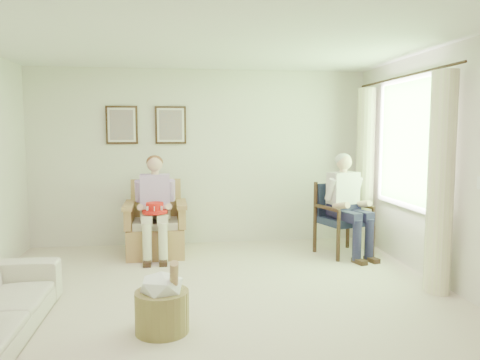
{
  "coord_description": "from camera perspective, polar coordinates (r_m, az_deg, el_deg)",
  "views": [
    {
      "loc": [
        -0.38,
        -4.25,
        1.69
      ],
      "look_at": [
        0.45,
        1.81,
        1.05
      ],
      "focal_mm": 35.0,
      "sensor_mm": 36.0,
      "label": 1
    }
  ],
  "objects": [
    {
      "name": "floor",
      "position": [
        4.59,
        -2.65,
        -15.61
      ],
      "size": [
        5.5,
        5.5,
        0.0
      ],
      "primitive_type": "plane",
      "color": "beige",
      "rests_on": "ground"
    },
    {
      "name": "back_wall",
      "position": [
        7.02,
        -4.71,
        2.77
      ],
      "size": [
        5.0,
        0.04,
        2.6
      ],
      "primitive_type": "cube",
      "color": "silver",
      "rests_on": "ground"
    },
    {
      "name": "front_wall",
      "position": [
        1.6,
        6.1,
        -8.08
      ],
      "size": [
        5.0,
        0.04,
        2.6
      ],
      "primitive_type": "cube",
      "color": "silver",
      "rests_on": "ground"
    },
    {
      "name": "right_wall",
      "position": [
        5.15,
        26.2,
        1.03
      ],
      "size": [
        0.04,
        5.5,
        2.6
      ],
      "primitive_type": "cube",
      "color": "silver",
      "rests_on": "ground"
    },
    {
      "name": "ceiling",
      "position": [
        4.37,
        -2.82,
        18.01
      ],
      "size": [
        5.0,
        5.5,
        0.02
      ],
      "primitive_type": "cube",
      "color": "white",
      "rests_on": "back_wall"
    },
    {
      "name": "window",
      "position": [
        6.15,
        19.79,
        4.65
      ],
      "size": [
        0.13,
        2.5,
        1.63
      ],
      "color": "#2D6B23",
      "rests_on": "right_wall"
    },
    {
      "name": "curtain_left",
      "position": [
        5.26,
        23.25,
        -0.4
      ],
      "size": [
        0.34,
        0.34,
        2.3
      ],
      "primitive_type": "cylinder",
      "color": "beige",
      "rests_on": "ground"
    },
    {
      "name": "curtain_right",
      "position": [
        7.0,
        14.98,
        1.34
      ],
      "size": [
        0.34,
        0.34,
        2.3
      ],
      "primitive_type": "cylinder",
      "color": "beige",
      "rests_on": "ground"
    },
    {
      "name": "framed_print_left",
      "position": [
        7.01,
        -14.22,
        6.52
      ],
      "size": [
        0.45,
        0.05,
        0.55
      ],
      "color": "#382114",
      "rests_on": "back_wall"
    },
    {
      "name": "framed_print_right",
      "position": [
        6.97,
        -8.45,
        6.65
      ],
      "size": [
        0.45,
        0.05,
        0.55
      ],
      "color": "#382114",
      "rests_on": "back_wall"
    },
    {
      "name": "wicker_armchair",
      "position": [
        6.56,
        -10.19,
        -6.16
      ],
      "size": [
        0.79,
        0.79,
        1.01
      ],
      "rotation": [
        0.0,
        0.0,
        0.02
      ],
      "color": "#A4794D",
      "rests_on": "ground"
    },
    {
      "name": "wood_armchair",
      "position": [
        6.65,
        12.27,
        -4.23
      ],
      "size": [
        0.62,
        0.59,
        0.96
      ],
      "rotation": [
        0.0,
        0.0,
        0.3
      ],
      "color": "black",
      "rests_on": "ground"
    },
    {
      "name": "person_wicker",
      "position": [
        6.35,
        -10.31,
        -2.37
      ],
      "size": [
        0.4,
        0.63,
        1.34
      ],
      "rotation": [
        0.0,
        0.0,
        0.02
      ],
      "color": "beige",
      "rests_on": "ground"
    },
    {
      "name": "person_dark",
      "position": [
        6.46,
        12.81,
        -2.11
      ],
      "size": [
        0.4,
        0.63,
        1.36
      ],
      "rotation": [
        0.0,
        0.0,
        0.3
      ],
      "color": "#1B1938",
      "rests_on": "ground"
    },
    {
      "name": "red_hat",
      "position": [
        6.16,
        -10.35,
        -3.5
      ],
      "size": [
        0.32,
        0.32,
        0.14
      ],
      "color": "red",
      "rests_on": "person_wicker"
    },
    {
      "name": "hatbox",
      "position": [
        4.11,
        -9.47,
        -14.46
      ],
      "size": [
        0.57,
        0.57,
        0.67
      ],
      "color": "tan",
      "rests_on": "ground"
    }
  ]
}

